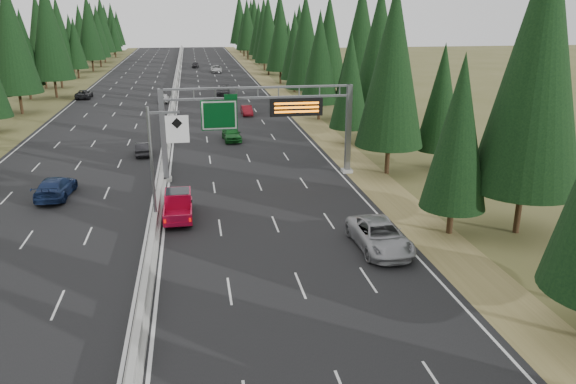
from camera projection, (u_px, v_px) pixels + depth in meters
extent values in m
cube|color=black|center=(174.00, 100.00, 89.85)|extent=(32.00, 260.00, 0.08)
cube|color=olive|center=(284.00, 98.00, 92.70)|extent=(3.60, 260.00, 0.06)
cube|color=brown|center=(58.00, 103.00, 87.01)|extent=(3.60, 260.00, 0.06)
cube|color=#9C9C96|center=(174.00, 99.00, 89.79)|extent=(0.70, 260.00, 0.30)
cube|color=#9C9C96|center=(174.00, 97.00, 89.67)|extent=(0.30, 260.00, 0.60)
cube|color=slate|center=(164.00, 136.00, 46.53)|extent=(0.45, 0.45, 7.80)
cube|color=#9C9C96|center=(167.00, 179.00, 47.70)|extent=(0.90, 0.90, 0.30)
cube|color=slate|center=(348.00, 129.00, 49.07)|extent=(0.45, 0.45, 7.80)
cube|color=#9C9C96|center=(347.00, 171.00, 50.23)|extent=(0.90, 0.90, 0.30)
cube|color=slate|center=(258.00, 88.00, 46.61)|extent=(15.85, 0.35, 0.16)
cube|color=slate|center=(258.00, 98.00, 46.87)|extent=(15.85, 0.35, 0.16)
cube|color=#054C19|center=(219.00, 115.00, 46.53)|extent=(3.00, 0.10, 2.50)
cube|color=silver|center=(219.00, 115.00, 46.47)|extent=(2.85, 0.02, 2.35)
cube|color=#054C19|center=(231.00, 97.00, 46.22)|extent=(1.10, 0.10, 0.45)
cube|color=black|center=(296.00, 107.00, 47.36)|extent=(4.50, 0.40, 1.50)
cube|color=orange|center=(297.00, 103.00, 47.05)|extent=(3.80, 0.02, 0.18)
cube|color=orange|center=(297.00, 107.00, 47.16)|extent=(3.80, 0.02, 0.18)
cube|color=orange|center=(297.00, 112.00, 47.27)|extent=(3.80, 0.02, 0.18)
cylinder|color=slate|center=(152.00, 167.00, 37.08)|extent=(0.20, 0.20, 8.00)
cube|color=#9C9C96|center=(156.00, 222.00, 38.29)|extent=(0.50, 0.50, 0.20)
cube|color=slate|center=(164.00, 112.00, 36.12)|extent=(2.00, 0.15, 0.15)
cube|color=silver|center=(177.00, 129.00, 36.47)|extent=(1.50, 0.06, 1.80)
cylinder|color=black|center=(450.00, 220.00, 36.51)|extent=(0.40, 0.40, 1.86)
cone|color=black|center=(459.00, 132.00, 34.70)|extent=(4.19, 4.19, 9.78)
cylinder|color=black|center=(518.00, 211.00, 36.54)|extent=(0.40, 0.40, 3.03)
cone|color=black|center=(539.00, 62.00, 33.58)|extent=(6.82, 6.82, 15.92)
cylinder|color=black|center=(387.00, 160.00, 49.72)|extent=(0.40, 0.40, 2.62)
cone|color=black|center=(393.00, 65.00, 47.17)|extent=(5.90, 5.90, 13.76)
cylinder|color=black|center=(436.00, 159.00, 51.53)|extent=(0.40, 0.40, 1.81)
cone|color=black|center=(442.00, 97.00, 49.77)|extent=(4.08, 4.08, 9.51)
cylinder|color=black|center=(348.00, 136.00, 60.56)|extent=(0.40, 0.40, 1.89)
cone|color=black|center=(350.00, 81.00, 58.72)|extent=(4.26, 4.26, 9.94)
cylinder|color=black|center=(375.00, 126.00, 63.74)|extent=(0.40, 0.40, 2.68)
cone|color=black|center=(379.00, 50.00, 61.13)|extent=(6.02, 6.02, 14.06)
cylinder|color=black|center=(319.00, 111.00, 74.09)|extent=(0.40, 0.40, 2.24)
cone|color=black|center=(320.00, 57.00, 71.91)|extent=(5.05, 5.05, 11.78)
cylinder|color=black|center=(358.00, 108.00, 74.57)|extent=(0.40, 0.40, 2.80)
cone|color=black|center=(361.00, 40.00, 71.85)|extent=(6.31, 6.31, 14.72)
cylinder|color=black|center=(305.00, 97.00, 84.90)|extent=(0.40, 0.40, 2.63)
cone|color=black|center=(305.00, 41.00, 82.33)|extent=(5.93, 5.93, 13.83)
cylinder|color=black|center=(328.00, 94.00, 88.22)|extent=(0.40, 0.40, 2.59)
cone|color=black|center=(329.00, 40.00, 85.70)|extent=(5.83, 5.83, 13.61)
cylinder|color=black|center=(295.00, 85.00, 99.08)|extent=(0.40, 0.40, 2.21)
cone|color=black|center=(295.00, 45.00, 96.93)|extent=(4.98, 4.98, 11.63)
cylinder|color=black|center=(306.00, 83.00, 100.81)|extent=(0.40, 0.40, 2.47)
cone|color=black|center=(307.00, 39.00, 98.41)|extent=(5.55, 5.55, 12.95)
cylinder|color=black|center=(280.00, 77.00, 109.98)|extent=(0.40, 0.40, 2.52)
cone|color=black|center=(280.00, 35.00, 107.53)|extent=(5.66, 5.66, 13.22)
cylinder|color=black|center=(299.00, 77.00, 110.38)|extent=(0.40, 0.40, 2.40)
cone|color=black|center=(299.00, 38.00, 108.04)|extent=(5.40, 5.40, 12.61)
cylinder|color=black|center=(269.00, 69.00, 124.27)|extent=(0.40, 0.40, 2.71)
cone|color=black|center=(268.00, 29.00, 121.63)|extent=(6.10, 6.10, 14.23)
cylinder|color=black|center=(288.00, 71.00, 122.72)|extent=(0.40, 0.40, 1.85)
cone|color=black|center=(288.00, 44.00, 120.92)|extent=(4.17, 4.17, 9.72)
cylinder|color=black|center=(264.00, 64.00, 134.03)|extent=(0.40, 0.40, 2.66)
cone|color=black|center=(264.00, 28.00, 131.45)|extent=(5.98, 5.98, 13.96)
cylinder|color=black|center=(280.00, 63.00, 134.89)|extent=(0.40, 0.40, 2.91)
cone|color=black|center=(280.00, 24.00, 132.06)|extent=(6.54, 6.54, 15.26)
cylinder|color=black|center=(259.00, 60.00, 147.47)|extent=(0.40, 0.40, 2.51)
cone|color=black|center=(259.00, 29.00, 145.03)|extent=(5.64, 5.64, 13.17)
cylinder|color=black|center=(269.00, 60.00, 147.02)|extent=(0.40, 0.40, 2.22)
cone|color=black|center=(269.00, 33.00, 144.86)|extent=(4.99, 4.99, 11.65)
cylinder|color=black|center=(248.00, 55.00, 161.73)|extent=(0.40, 0.40, 2.70)
cone|color=black|center=(247.00, 24.00, 159.10)|extent=(6.07, 6.07, 14.15)
cylinder|color=black|center=(268.00, 56.00, 160.94)|extent=(0.40, 0.40, 2.12)
cone|color=black|center=(267.00, 32.00, 158.88)|extent=(4.77, 4.77, 11.13)
cylinder|color=black|center=(244.00, 53.00, 172.05)|extent=(0.40, 0.40, 2.12)
cone|color=black|center=(243.00, 31.00, 169.99)|extent=(4.77, 4.77, 11.12)
cylinder|color=black|center=(260.00, 53.00, 171.87)|extent=(0.40, 0.40, 2.22)
cone|color=black|center=(260.00, 29.00, 169.72)|extent=(4.99, 4.99, 11.64)
cylinder|color=black|center=(240.00, 48.00, 186.77)|extent=(0.40, 0.40, 3.00)
cone|color=black|center=(240.00, 19.00, 183.85)|extent=(6.75, 6.75, 15.76)
cylinder|color=black|center=(255.00, 48.00, 186.96)|extent=(0.40, 0.40, 2.89)
cone|color=black|center=(254.00, 20.00, 184.15)|extent=(6.50, 6.50, 15.16)
cylinder|color=black|center=(241.00, 47.00, 199.21)|extent=(0.40, 0.40, 1.80)
cone|color=black|center=(241.00, 31.00, 197.46)|extent=(4.04, 4.04, 9.42)
cylinder|color=black|center=(252.00, 46.00, 196.67)|extent=(0.40, 0.40, 2.73)
cone|color=black|center=(251.00, 21.00, 194.01)|extent=(6.15, 6.15, 14.35)
cylinder|color=black|center=(21.00, 103.00, 78.17)|extent=(0.40, 0.40, 2.91)
cone|color=black|center=(11.00, 36.00, 75.34)|extent=(6.55, 6.55, 15.28)
cylinder|color=black|center=(56.00, 89.00, 92.18)|extent=(0.40, 0.40, 3.03)
cone|color=black|center=(48.00, 29.00, 89.23)|extent=(6.81, 6.81, 15.90)
cylinder|color=black|center=(30.00, 92.00, 90.86)|extent=(0.40, 0.40, 2.27)
cone|color=black|center=(24.00, 47.00, 88.66)|extent=(5.10, 5.10, 11.89)
cylinder|color=black|center=(62.00, 83.00, 104.24)|extent=(0.40, 0.40, 1.84)
cone|color=black|center=(58.00, 51.00, 102.44)|extent=(4.15, 4.15, 9.67)
cylinder|color=black|center=(45.00, 81.00, 103.19)|extent=(0.40, 0.40, 2.71)
cone|color=black|center=(39.00, 33.00, 100.56)|extent=(6.09, 6.09, 14.21)
cylinder|color=black|center=(78.00, 73.00, 118.70)|extent=(0.40, 0.40, 1.99)
cone|color=black|center=(75.00, 43.00, 116.76)|extent=(4.47, 4.47, 10.44)
cylinder|color=black|center=(64.00, 72.00, 118.06)|extent=(0.40, 0.40, 2.64)
cone|color=black|center=(59.00, 31.00, 115.50)|extent=(5.94, 5.94, 13.85)
cylinder|color=black|center=(93.00, 66.00, 130.54)|extent=(0.40, 0.40, 2.77)
cone|color=black|center=(89.00, 27.00, 127.84)|extent=(6.24, 6.24, 14.57)
cylinder|color=black|center=(74.00, 68.00, 128.58)|extent=(0.40, 0.40, 2.08)
cone|color=black|center=(71.00, 39.00, 126.56)|extent=(4.68, 4.68, 10.92)
cylinder|color=black|center=(101.00, 62.00, 141.17)|extent=(0.40, 0.40, 2.41)
cone|color=black|center=(98.00, 31.00, 138.82)|extent=(5.42, 5.42, 12.64)
cylinder|color=black|center=(84.00, 62.00, 141.48)|extent=(0.40, 0.40, 2.42)
cone|color=black|center=(80.00, 31.00, 139.12)|extent=(5.44, 5.44, 12.70)
cylinder|color=black|center=(105.00, 57.00, 152.71)|extent=(0.40, 0.40, 2.75)
cone|color=black|center=(102.00, 24.00, 150.03)|extent=(6.20, 6.20, 14.46)
cylinder|color=black|center=(92.00, 57.00, 154.81)|extent=(0.40, 0.40, 2.49)
cone|color=black|center=(89.00, 28.00, 152.39)|extent=(5.61, 5.61, 13.09)
cylinder|color=black|center=(116.00, 54.00, 168.09)|extent=(0.40, 0.40, 1.87)
cone|color=black|center=(114.00, 34.00, 166.26)|extent=(4.22, 4.22, 9.84)
cylinder|color=black|center=(95.00, 54.00, 165.31)|extent=(0.40, 0.40, 2.56)
cone|color=black|center=(92.00, 26.00, 162.82)|extent=(5.76, 5.76, 13.44)
cylinder|color=black|center=(114.00, 51.00, 178.83)|extent=(0.40, 0.40, 2.54)
cone|color=black|center=(112.00, 25.00, 176.36)|extent=(5.71, 5.71, 13.33)
cylinder|color=black|center=(106.00, 52.00, 177.14)|extent=(0.40, 0.40, 1.77)
cone|color=black|center=(104.00, 34.00, 175.42)|extent=(3.97, 3.97, 9.27)
cylinder|color=black|center=(119.00, 48.00, 192.36)|extent=(0.40, 0.40, 2.14)
cone|color=black|center=(117.00, 28.00, 190.27)|extent=(4.82, 4.82, 11.25)
cylinder|color=black|center=(108.00, 48.00, 191.24)|extent=(0.40, 0.40, 2.47)
cone|color=black|center=(105.00, 24.00, 188.84)|extent=(5.56, 5.56, 12.97)
imported|color=#99999D|center=(380.00, 236.00, 34.04)|extent=(2.97, 6.16, 1.69)
cylinder|color=black|center=(166.00, 222.00, 37.55)|extent=(0.29, 0.76, 0.76)
cylinder|color=black|center=(190.00, 220.00, 37.80)|extent=(0.29, 0.76, 0.76)
cylinder|color=black|center=(167.00, 206.00, 40.48)|extent=(0.29, 0.76, 0.76)
cylinder|color=black|center=(190.00, 205.00, 40.74)|extent=(0.29, 0.76, 0.76)
cube|color=#A70A2B|center=(178.00, 211.00, 39.14)|extent=(1.90, 5.32, 0.29)
cube|color=#A70A2B|center=(178.00, 198.00, 39.74)|extent=(1.81, 2.09, 1.05)
cube|color=black|center=(178.00, 194.00, 39.65)|extent=(1.62, 1.81, 0.52)
cube|color=#A70A2B|center=(164.00, 214.00, 37.56)|extent=(0.10, 2.28, 0.57)
cube|color=#A70A2B|center=(191.00, 213.00, 37.85)|extent=(0.10, 2.28, 0.57)
cube|color=#A70A2B|center=(178.00, 219.00, 36.64)|extent=(1.90, 0.10, 0.57)
imported|color=#14581D|center=(232.00, 134.00, 62.13)|extent=(2.12, 4.71, 1.57)
imported|color=#600D15|center=(247.00, 110.00, 77.05)|extent=(1.45, 4.00, 1.31)
imported|color=black|center=(223.00, 91.00, 94.86)|extent=(2.56, 5.27, 1.48)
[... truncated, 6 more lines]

